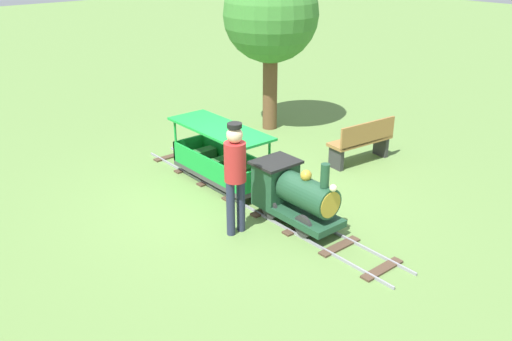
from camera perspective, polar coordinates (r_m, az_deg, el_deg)
The scene contains 7 objects.
ground_plane at distance 8.76m, azimuth -1.09°, elevation -2.79°, with size 60.00×60.00×0.00m, color #608442.
track at distance 8.59m, azimuth -0.11°, elevation -3.22°, with size 0.69×5.70×0.04m.
locomotive at distance 7.80m, azimuth 3.98°, elevation -2.31°, with size 0.65×1.45×1.07m.
passenger_car at distance 9.07m, azimuth -3.75°, elevation 1.04°, with size 0.75×2.00×0.97m.
conductor_person at distance 7.33m, azimuth -2.20°, elevation 0.04°, with size 0.30×0.30×1.62m.
park_bench at distance 10.12m, azimuth 11.06°, elevation 3.00°, with size 1.33×0.52×0.82m.
oak_tree_near at distance 11.42m, azimuth 1.56°, elevation 15.90°, with size 1.95×1.95×3.39m.
Camera 1 is at (4.92, 6.14, 3.85)m, focal length 38.15 mm.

